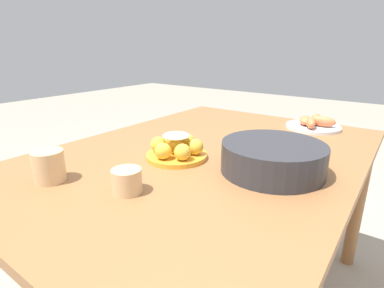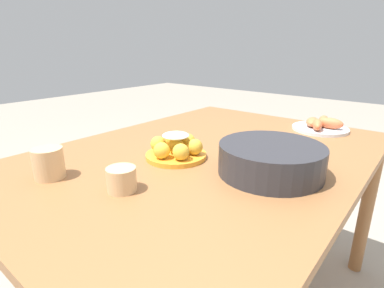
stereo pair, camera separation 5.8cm
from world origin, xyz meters
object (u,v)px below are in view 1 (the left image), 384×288
Objects in this scene: dining_table at (206,171)px; cup_far at (127,181)px; cake_plate at (176,149)px; cup_near at (49,166)px; seafood_platter at (313,124)px; sauce_bowl at (268,137)px; serving_bowl at (273,157)px.

cup_far reaches higher than dining_table.
cake_plate is 0.28m from cup_far.
cup_far is (-0.08, 0.23, -0.01)m from cup_near.
seafood_platter is at bearing 156.75° from cup_near.
sauce_bowl is 0.89× the size of cup_near.
cake_plate is 0.42m from sauce_bowl.
cup_near is 0.25m from cup_far.
serving_bowl is at bearing 144.33° from cup_far.
cake_plate is 2.66× the size of cup_far.
cup_near reaches higher than dining_table.
cup_near is at bearing -25.33° from sauce_bowl.
sauce_bowl is 0.33× the size of seafood_platter.
serving_bowl reaches higher than cup_near.
dining_table is 0.31m from sauce_bowl.
cup_near is (0.75, -0.35, 0.03)m from sauce_bowl.
dining_table is at bearing -21.73° from seafood_platter.
cup_near reaches higher than seafood_platter.
sauce_bowl is (-0.39, 0.18, -0.02)m from cake_plate.
seafood_platter reaches higher than sauce_bowl.
cup_far is (0.97, -0.22, 0.01)m from seafood_platter.
cake_plate is at bearing -168.42° from cup_far.
sauce_bowl is at bearing -155.66° from serving_bowl.
cake_plate reaches higher than cup_far.
sauce_bowl is at bearing 169.81° from cup_far.
cup_near is at bearing -70.71° from cup_far.
cake_plate reaches higher than sauce_bowl.
cup_far is at bearing 109.29° from cup_near.
cup_far is at bearing -10.19° from sauce_bowl.
cup_near is (0.36, -0.18, 0.01)m from cake_plate.
cup_near is 1.15× the size of cup_far.
dining_table is 6.75× the size of cake_plate.
serving_bowl is 0.34m from sauce_bowl.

